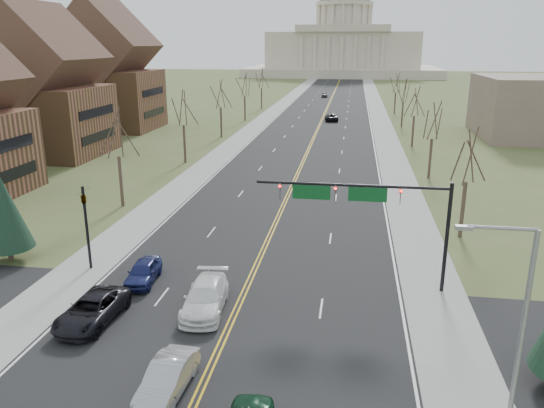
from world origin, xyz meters
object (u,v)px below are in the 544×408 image
(signal_left, at_px, (86,218))
(car_far_nb, at_px, (332,117))
(car_far_sb, at_px, (325,95))
(car_sb_inner_lead, at_px, (167,378))
(car_sb_outer_lead, at_px, (92,310))
(car_sb_inner_second, at_px, (205,297))
(street_light, at_px, (516,325))
(signal_mast, at_px, (366,202))
(car_sb_outer_second, at_px, (143,272))

(signal_left, height_order, car_far_nb, signal_left)
(car_far_nb, relative_size, car_far_sb, 1.30)
(car_far_sb, bearing_deg, car_sb_inner_lead, -89.84)
(car_far_nb, height_order, car_far_sb, car_far_nb)
(car_sb_inner_lead, height_order, car_sb_outer_lead, car_sb_outer_lead)
(car_sb_inner_lead, xyz_separation_m, car_sb_inner_second, (-0.40, 7.80, 0.08))
(car_sb_inner_second, bearing_deg, signal_left, 148.82)
(street_light, height_order, car_sb_outer_lead, street_light)
(car_sb_outer_lead, height_order, car_far_sb, car_sb_outer_lead)
(signal_left, relative_size, car_sb_inner_second, 1.05)
(car_sb_outer_lead, distance_m, car_sb_inner_second, 6.42)
(car_sb_inner_lead, relative_size, car_sb_inner_second, 0.80)
(car_sb_inner_second, bearing_deg, signal_mast, 22.12)
(car_sb_inner_lead, relative_size, car_far_sb, 1.09)
(car_far_nb, xyz_separation_m, car_far_sb, (-4.22, 48.98, -0.04))
(car_sb_inner_lead, bearing_deg, car_sb_outer_lead, 142.57)
(signal_left, bearing_deg, car_far_sb, 85.77)
(signal_mast, xyz_separation_m, street_light, (5.29, -13.50, -0.54))
(street_light, distance_m, car_sb_inner_lead, 14.85)
(car_sb_outer_second, bearing_deg, car_far_nb, 78.65)
(car_sb_inner_lead, distance_m, car_far_sb, 138.54)
(street_light, xyz_separation_m, car_far_nb, (-10.71, 90.50, -4.46))
(street_light, xyz_separation_m, car_sb_inner_lead, (-14.13, 0.95, -4.46))
(car_far_sb, bearing_deg, street_light, -84.06)
(car_sb_inner_lead, height_order, car_sb_inner_second, car_sb_inner_second)
(car_sb_inner_lead, xyz_separation_m, car_far_sb, (-0.79, 138.53, -0.04))
(car_sb_outer_second, relative_size, car_far_sb, 1.02)
(signal_left, distance_m, car_sb_inner_lead, 16.38)
(signal_left, distance_m, street_light, 27.78)
(signal_mast, height_order, car_sb_inner_lead, signal_mast)
(car_sb_outer_second, bearing_deg, car_sb_outer_lead, -103.62)
(car_sb_outer_second, bearing_deg, signal_left, 155.86)
(street_light, distance_m, car_sb_outer_second, 23.42)
(signal_left, xyz_separation_m, car_sb_outer_lead, (3.72, -7.10, -2.94))
(street_light, xyz_separation_m, car_sb_outer_lead, (-20.52, 6.40, -4.45))
(street_light, distance_m, car_far_nb, 91.24)
(car_sb_outer_second, height_order, car_far_nb, car_far_nb)
(signal_left, distance_m, car_far_sb, 126.36)
(signal_left, bearing_deg, car_sb_inner_lead, -51.16)
(car_sb_inner_lead, xyz_separation_m, car_sb_outer_lead, (-6.38, 5.45, 0.01))
(signal_mast, distance_m, car_far_nb, 77.36)
(signal_left, xyz_separation_m, car_far_nb, (13.53, 77.00, -2.95))
(signal_mast, relative_size, car_far_sb, 2.90)
(car_sb_outer_second, bearing_deg, car_sb_inner_lead, -68.03)
(car_sb_inner_second, height_order, car_sb_outer_second, car_sb_inner_second)
(street_light, relative_size, car_sb_outer_second, 2.13)
(car_sb_inner_lead, bearing_deg, car_far_nb, 90.87)
(car_sb_inner_second, xyz_separation_m, car_far_nb, (3.83, 81.76, -0.07))
(car_sb_outer_second, bearing_deg, car_far_sb, 83.03)
(car_sb_outer_lead, relative_size, car_far_sb, 1.31)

